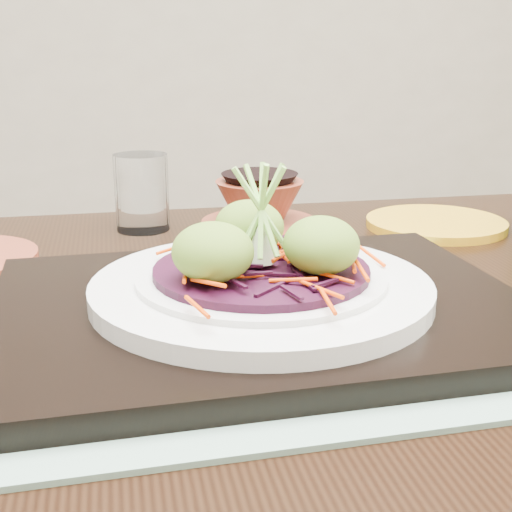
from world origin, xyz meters
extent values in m
cube|color=black|center=(0.06, 0.02, 0.68)|extent=(1.14, 0.77, 0.04)
cube|color=#80A690|center=(0.05, -0.06, 0.70)|extent=(0.52, 0.41, 0.00)
cube|color=black|center=(0.05, -0.06, 0.72)|extent=(0.45, 0.34, 0.02)
cylinder|color=silver|center=(0.05, -0.06, 0.73)|extent=(0.29, 0.29, 0.02)
cylinder|color=silver|center=(0.05, -0.06, 0.74)|extent=(0.21, 0.21, 0.01)
cylinder|color=black|center=(0.05, -0.06, 0.75)|extent=(0.18, 0.18, 0.01)
ellipsoid|color=olive|center=(0.01, -0.08, 0.78)|extent=(0.07, 0.07, 0.05)
ellipsoid|color=olive|center=(0.10, -0.08, 0.78)|extent=(0.07, 0.07, 0.05)
ellipsoid|color=olive|center=(0.05, -0.01, 0.78)|extent=(0.07, 0.07, 0.05)
cylinder|color=white|center=(-0.02, 0.29, 0.75)|extent=(0.08, 0.08, 0.10)
cylinder|color=maroon|center=(0.12, 0.26, 0.71)|extent=(0.19, 0.19, 0.01)
cylinder|color=orange|center=(0.35, 0.21, 0.71)|extent=(0.23, 0.23, 0.01)
camera|label=1|loc=(-0.08, -0.61, 0.94)|focal=50.00mm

